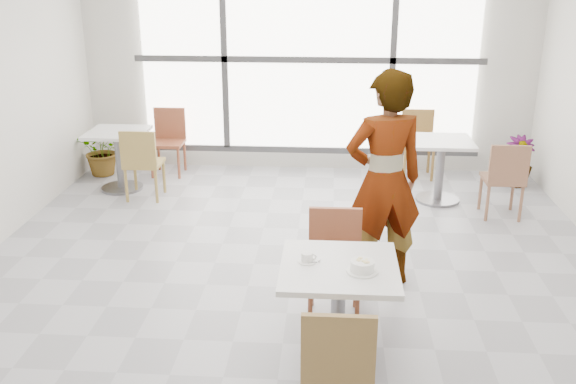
# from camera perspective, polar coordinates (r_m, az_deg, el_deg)

# --- Properties ---
(floor) EXTENTS (7.00, 7.00, 0.00)m
(floor) POSITION_cam_1_polar(r_m,az_deg,el_deg) (5.61, 0.22, -8.60)
(floor) COLOR #9E9EA5
(floor) RESTS_ON ground
(wall_back) EXTENTS (6.00, 0.00, 6.00)m
(wall_back) POSITION_cam_1_polar(r_m,az_deg,el_deg) (8.51, 1.83, 11.92)
(wall_back) COLOR silver
(wall_back) RESTS_ON ground
(window) EXTENTS (4.60, 0.07, 2.52)m
(window) POSITION_cam_1_polar(r_m,az_deg,el_deg) (8.45, 1.81, 11.86)
(window) COLOR white
(window) RESTS_ON ground
(main_table) EXTENTS (0.80, 0.80, 0.75)m
(main_table) POSITION_cam_1_polar(r_m,az_deg,el_deg) (4.43, 4.57, -9.22)
(main_table) COLOR silver
(main_table) RESTS_ON ground
(chair_near) EXTENTS (0.42, 0.42, 0.87)m
(chair_near) POSITION_cam_1_polar(r_m,az_deg,el_deg) (3.81, 4.49, -14.98)
(chair_near) COLOR olive
(chair_near) RESTS_ON ground
(chair_far) EXTENTS (0.42, 0.42, 0.87)m
(chair_far) POSITION_cam_1_polar(r_m,az_deg,el_deg) (5.03, 4.23, -5.81)
(chair_far) COLOR brown
(chair_far) RESTS_ON ground
(oatmeal_bowl) EXTENTS (0.21, 0.21, 0.09)m
(oatmeal_bowl) POSITION_cam_1_polar(r_m,az_deg,el_deg) (4.23, 6.73, -6.66)
(oatmeal_bowl) COLOR white
(oatmeal_bowl) RESTS_ON main_table
(coffee_cup) EXTENTS (0.16, 0.13, 0.07)m
(coffee_cup) POSITION_cam_1_polar(r_m,az_deg,el_deg) (4.35, 1.76, -5.95)
(coffee_cup) COLOR white
(coffee_cup) RESTS_ON main_table
(person) EXTENTS (0.79, 0.63, 1.90)m
(person) POSITION_cam_1_polar(r_m,az_deg,el_deg) (5.41, 8.66, 1.02)
(person) COLOR black
(person) RESTS_ON ground
(bg_table_left) EXTENTS (0.70, 0.70, 0.75)m
(bg_table_left) POSITION_cam_1_polar(r_m,az_deg,el_deg) (8.11, -15.01, 3.53)
(bg_table_left) COLOR silver
(bg_table_left) RESTS_ON ground
(bg_table_right) EXTENTS (0.70, 0.70, 0.75)m
(bg_table_right) POSITION_cam_1_polar(r_m,az_deg,el_deg) (7.65, 13.58, 2.68)
(bg_table_right) COLOR white
(bg_table_right) RESTS_ON ground
(bg_chair_left_near) EXTENTS (0.42, 0.42, 0.87)m
(bg_chair_left_near) POSITION_cam_1_polar(r_m,az_deg,el_deg) (7.66, -13.06, 2.85)
(bg_chair_left_near) COLOR #9E8241
(bg_chair_left_near) RESTS_ON ground
(bg_chair_left_far) EXTENTS (0.42, 0.42, 0.87)m
(bg_chair_left_far) POSITION_cam_1_polar(r_m,az_deg,el_deg) (8.64, -10.71, 4.93)
(bg_chair_left_far) COLOR brown
(bg_chair_left_far) RESTS_ON ground
(bg_chair_right_near) EXTENTS (0.42, 0.42, 0.87)m
(bg_chair_right_near) POSITION_cam_1_polar(r_m,az_deg,el_deg) (7.30, 18.98, 1.42)
(bg_chair_right_near) COLOR #916248
(bg_chair_right_near) RESTS_ON ground
(bg_chair_right_far) EXTENTS (0.42, 0.42, 0.87)m
(bg_chair_right_far) POSITION_cam_1_polar(r_m,az_deg,el_deg) (8.56, 11.60, 4.74)
(bg_chair_right_far) COLOR olive
(bg_chair_right_far) RESTS_ON ground
(plant_left) EXTENTS (0.67, 0.59, 0.69)m
(plant_left) POSITION_cam_1_polar(r_m,az_deg,el_deg) (8.79, -16.31, 3.68)
(plant_left) COLOR #4F763B
(plant_left) RESTS_ON ground
(plant_right) EXTENTS (0.37, 0.37, 0.64)m
(plant_right) POSITION_cam_1_polar(r_m,az_deg,el_deg) (8.53, 20.03, 2.61)
(plant_right) COLOR #447534
(plant_right) RESTS_ON ground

